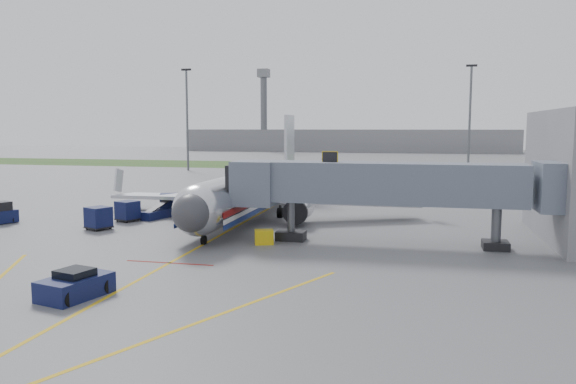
% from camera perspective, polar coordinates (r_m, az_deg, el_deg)
% --- Properties ---
extents(ground, '(400.00, 400.00, 0.00)m').
position_cam_1_polar(ground, '(40.71, -9.57, -5.82)').
color(ground, '#565659').
rests_on(ground, ground).
extents(grass_strip, '(300.00, 25.00, 0.01)m').
position_cam_1_polar(grass_strip, '(127.93, 5.99, 2.64)').
color(grass_strip, '#2D4C1E').
rests_on(grass_strip, ground).
extents(apron_markings, '(21.52, 50.00, 0.01)m').
position_cam_1_polar(apron_markings, '(34.19, -14.35, -8.32)').
color(apron_markings, gold).
rests_on(apron_markings, ground).
extents(airliner, '(32.10, 35.67, 10.25)m').
position_cam_1_polar(airliner, '(54.51, -3.51, 0.21)').
color(airliner, silver).
rests_on(airliner, ground).
extents(jet_bridge, '(25.30, 4.00, 6.90)m').
position_cam_1_polar(jet_bridge, '(42.00, 9.48, 0.74)').
color(jet_bridge, slate).
rests_on(jet_bridge, ground).
extents(light_mast_left, '(2.00, 0.44, 20.40)m').
position_cam_1_polar(light_mast_left, '(115.96, -10.21, 7.50)').
color(light_mast_left, '#595B60').
rests_on(light_mast_left, ground).
extents(light_mast_right, '(2.00, 0.44, 20.40)m').
position_cam_1_polar(light_mast_right, '(112.16, 17.99, 7.32)').
color(light_mast_right, '#595B60').
rests_on(light_mast_right, ground).
extents(distant_terminal, '(120.00, 14.00, 8.00)m').
position_cam_1_polar(distant_terminal, '(208.31, 5.93, 5.24)').
color(distant_terminal, slate).
rests_on(distant_terminal, ground).
extents(control_tower, '(4.00, 4.00, 30.00)m').
position_cam_1_polar(control_tower, '(209.34, -2.48, 8.92)').
color(control_tower, '#595B60').
rests_on(control_tower, ground).
extents(pushback_tug, '(2.96, 3.95, 1.47)m').
position_cam_1_polar(pushback_tug, '(31.10, -20.80, -8.87)').
color(pushback_tug, '#0D143C').
rests_on(pushback_tug, ground).
extents(baggage_cart_a, '(2.38, 2.38, 1.94)m').
position_cam_1_polar(baggage_cart_a, '(50.58, -18.70, -2.52)').
color(baggage_cart_a, '#0D143C').
rests_on(baggage_cart_a, ground).
extents(baggage_cart_b, '(2.32, 2.32, 1.93)m').
position_cam_1_polar(baggage_cart_b, '(58.88, -12.01, -1.08)').
color(baggage_cart_b, '#0D143C').
rests_on(baggage_cart_b, ground).
extents(baggage_cart_c, '(2.28, 2.28, 1.89)m').
position_cam_1_polar(baggage_cart_c, '(54.22, -15.99, -1.86)').
color(baggage_cart_c, '#0D143C').
rests_on(baggage_cart_c, ground).
extents(belt_loader, '(2.07, 3.94, 1.86)m').
position_cam_1_polar(belt_loader, '(55.10, -13.23, -2.18)').
color(belt_loader, '#0D143C').
rests_on(belt_loader, ground).
extents(ground_power_cart, '(1.59, 1.31, 1.09)m').
position_cam_1_polar(ground_power_cart, '(41.98, -2.45, -4.60)').
color(ground_power_cart, gold).
rests_on(ground_power_cart, ground).
extents(ramp_worker, '(0.73, 0.72, 1.71)m').
position_cam_1_polar(ramp_worker, '(56.14, -15.35, -1.67)').
color(ramp_worker, '#8AD519').
rests_on(ramp_worker, ground).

